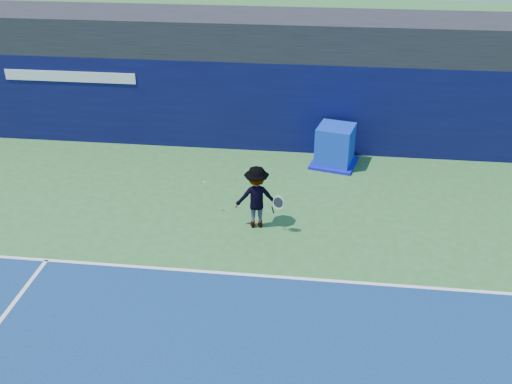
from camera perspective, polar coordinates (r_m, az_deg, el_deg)
ground at (r=11.06m, az=-2.33°, el=-17.60°), size 80.00×80.00×0.00m
baseline at (r=13.29m, az=-0.31°, el=-8.31°), size 24.00×0.10×0.01m
stadium_band at (r=19.61m, az=2.86°, el=15.52°), size 36.00×3.00×1.20m
back_wall_assembly at (r=19.24m, az=2.47°, el=8.76°), size 36.00×1.03×3.00m
equipment_cart at (r=18.35m, az=7.90°, el=4.46°), size 1.63×1.63×1.30m
tennis_player at (r=14.68m, az=0.06°, el=-0.52°), size 1.35×0.81×1.71m
tennis_ball at (r=15.27m, az=-5.16°, el=1.00°), size 0.06×0.06×0.06m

